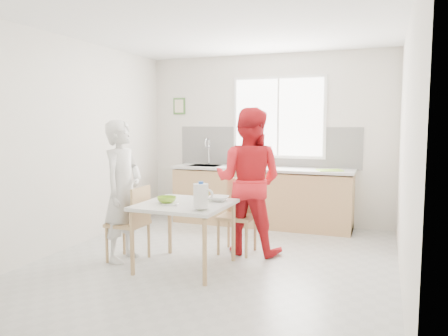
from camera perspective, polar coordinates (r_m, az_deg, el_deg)
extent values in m
plane|color=#B7B7B2|center=(5.21, -1.06, -12.16)|extent=(4.50, 4.50, 0.00)
plane|color=silver|center=(7.10, 5.56, 3.76)|extent=(4.00, 0.00, 4.00)
plane|color=silver|center=(2.99, -17.05, 0.42)|extent=(4.00, 0.00, 4.00)
plane|color=silver|center=(5.99, -19.24, 3.03)|extent=(0.00, 4.50, 4.50)
plane|color=silver|center=(4.62, 22.67, 2.12)|extent=(0.00, 4.50, 4.50)
plane|color=white|center=(5.07, -1.12, 18.24)|extent=(4.50, 4.50, 0.00)
cube|color=white|center=(7.03, 7.15, 6.57)|extent=(1.50, 0.03, 1.30)
cube|color=white|center=(7.01, 7.11, 6.58)|extent=(1.40, 0.02, 1.20)
cube|color=white|center=(7.01, 7.10, 6.58)|extent=(0.03, 0.03, 1.20)
cube|color=white|center=(7.10, 5.53, 2.75)|extent=(3.00, 0.02, 0.65)
cube|color=#497D38|center=(7.63, -5.86, 8.05)|extent=(0.22, 0.02, 0.28)
cube|color=beige|center=(7.62, -5.90, 8.05)|extent=(0.16, 0.01, 0.22)
cube|color=tan|center=(6.91, 4.85, -3.97)|extent=(2.80, 0.60, 0.86)
cube|color=#3F3326|center=(6.99, 4.82, -7.04)|extent=(2.80, 0.54, 0.10)
cube|color=silver|center=(6.84, 4.89, -0.09)|extent=(2.84, 0.64, 0.04)
cube|color=#A5A5AA|center=(7.15, -2.47, 0.23)|extent=(0.50, 0.40, 0.03)
cylinder|color=silver|center=(7.28, -1.99, 1.87)|extent=(0.02, 0.02, 0.36)
torus|color=silver|center=(7.21, -2.20, 3.26)|extent=(0.02, 0.18, 0.18)
cube|color=silver|center=(4.86, -5.12, -4.80)|extent=(0.97, 0.97, 0.04)
cylinder|color=tan|center=(4.80, -11.90, -9.69)|extent=(0.05, 0.05, 0.68)
cylinder|color=tan|center=(5.50, -7.11, -7.58)|extent=(0.05, 0.05, 0.68)
cylinder|color=tan|center=(4.41, -2.54, -10.96)|extent=(0.05, 0.05, 0.68)
cylinder|color=tan|center=(5.16, 1.23, -8.42)|extent=(0.05, 0.05, 0.68)
cube|color=tan|center=(5.29, -12.46, -7.13)|extent=(0.41, 0.41, 0.04)
cube|color=tan|center=(5.14, -10.80, -4.82)|extent=(0.03, 0.39, 0.43)
cylinder|color=tan|center=(5.58, -12.92, -8.86)|extent=(0.03, 0.03, 0.42)
cylinder|color=tan|center=(5.31, -15.06, -9.70)|extent=(0.03, 0.03, 0.42)
cylinder|color=tan|center=(5.40, -9.81, -9.30)|extent=(0.03, 0.03, 0.42)
cylinder|color=tan|center=(5.11, -11.84, -10.22)|extent=(0.03, 0.03, 0.42)
cube|color=tan|center=(5.46, 1.72, -6.41)|extent=(0.43, 0.43, 0.04)
cube|color=tan|center=(5.59, 2.38, -3.61)|extent=(0.40, 0.04, 0.44)
cylinder|color=tan|center=(5.42, -0.75, -9.08)|extent=(0.04, 0.04, 0.43)
cylinder|color=tan|center=(5.30, 2.92, -9.44)|extent=(0.04, 0.04, 0.43)
cylinder|color=tan|center=(5.74, 0.60, -8.21)|extent=(0.04, 0.04, 0.43)
cylinder|color=tan|center=(5.63, 4.08, -8.51)|extent=(0.04, 0.04, 0.43)
imported|color=silver|center=(5.25, -13.09, -2.92)|extent=(0.40, 0.61, 1.65)
imported|color=red|center=(5.41, 3.23, -1.70)|extent=(0.88, 0.69, 1.80)
imported|color=#7FB429|center=(4.90, -7.49, -4.12)|extent=(0.22, 0.22, 0.07)
imported|color=white|center=(4.96, -0.73, -4.01)|extent=(0.23, 0.23, 0.06)
cylinder|color=white|center=(4.45, -3.03, -3.66)|extent=(0.15, 0.15, 0.25)
cylinder|color=blue|center=(4.43, -3.04, -1.95)|extent=(0.05, 0.05, 0.03)
torus|color=white|center=(4.42, -2.11, -3.46)|extent=(0.12, 0.03, 0.12)
cube|color=#92D832|center=(5.06, -2.71, -3.62)|extent=(0.10, 0.10, 0.09)
cylinder|color=#A5A5AA|center=(4.70, -7.19, -4.84)|extent=(0.15, 0.06, 0.01)
cube|color=#89C32D|center=(6.55, 13.64, -0.29)|extent=(0.42, 0.37, 0.01)
cylinder|color=black|center=(6.95, 4.12, 1.49)|extent=(0.07, 0.07, 0.32)
cylinder|color=black|center=(7.03, 4.26, 1.47)|extent=(0.07, 0.07, 0.30)
cylinder|color=#945220|center=(6.86, 6.08, 0.75)|extent=(0.06, 0.06, 0.16)
imported|color=#999999|center=(7.10, 1.51, 1.08)|extent=(0.10, 0.11, 0.19)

